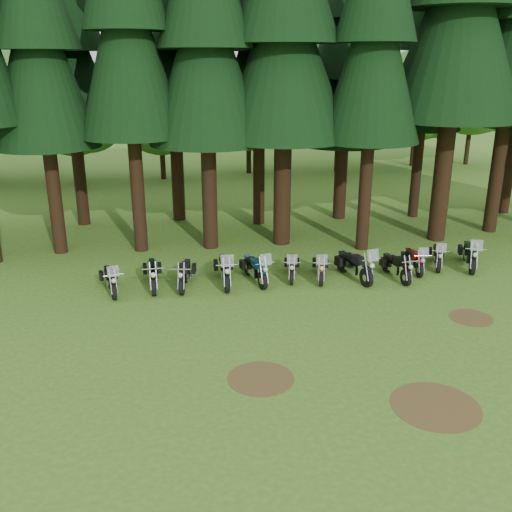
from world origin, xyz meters
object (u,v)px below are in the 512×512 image
Objects in this scene: motorcycle_8 at (396,267)px; motorcycle_1 at (153,275)px; motorcycle_7 at (355,266)px; motorcycle_10 at (437,256)px; motorcycle_5 at (292,268)px; motorcycle_2 at (185,275)px; motorcycle_9 at (414,261)px; motorcycle_11 at (470,256)px; motorcycle_3 at (225,271)px; motorcycle_0 at (110,281)px; motorcycle_4 at (255,270)px; motorcycle_6 at (321,268)px.

motorcycle_1 is at bearing 170.06° from motorcycle_8.
motorcycle_10 is (3.80, 0.75, -0.08)m from motorcycle_7.
motorcycle_5 is 6.15m from motorcycle_10.
motorcycle_7 is (6.47, -0.38, 0.06)m from motorcycle_2.
motorcycle_11 is (2.40, 0.01, 0.08)m from motorcycle_9.
motorcycle_7 is at bearing -2.41° from motorcycle_3.
motorcycle_1 is 0.94× the size of motorcycle_7.
motorcycle_4 is (5.35, 0.10, 0.04)m from motorcycle_0.
motorcycle_7 is 1.23× the size of motorcycle_10.
motorcycle_6 reaches higher than motorcycle_2.
motorcycle_7 is 1.14× the size of motorcycle_8.
motorcycle_9 reaches higher than motorcycle_1.
motorcycle_2 is at bearing -9.75° from motorcycle_0.
motorcycle_8 is 1.05× the size of motorcycle_9.
motorcycle_2 is 4.13m from motorcycle_5.
motorcycle_4 reaches higher than motorcycle_5.
motorcycle_0 is 2.69m from motorcycle_2.
motorcycle_5 is at bearing 178.84° from motorcycle_6.
motorcycle_6 is at bearing -152.30° from motorcycle_10.
motorcycle_0 is 12.97m from motorcycle_10.
motorcycle_11 is (7.39, -0.09, 0.08)m from motorcycle_5.
motorcycle_0 is at bearing -158.06° from motorcycle_11.
motorcycle_6 is 0.97× the size of motorcycle_8.
motorcycle_11 is (3.43, 0.65, 0.06)m from motorcycle_8.
motorcycle_4 reaches higher than motorcycle_1.
motorcycle_2 is 5.20m from motorcycle_6.
motorcycle_1 is 7.66m from motorcycle_7.
motorcycle_11 is (5.04, 0.45, -0.01)m from motorcycle_7.
motorcycle_2 is (1.17, -0.16, -0.02)m from motorcycle_1.
motorcycle_10 is at bearing 18.22° from motorcycle_8.
motorcycle_5 is 7.39m from motorcycle_11.
motorcycle_6 is at bearing -156.80° from motorcycle_11.
motorcycle_11 is at bearing -2.08° from motorcycle_1.
motorcycle_1 is 1.11× the size of motorcycle_6.
motorcycle_5 is at bearing -1.64° from motorcycle_1.
motorcycle_0 is at bearing -165.76° from motorcycle_6.
motorcycle_4 is 7.62m from motorcycle_10.
motorcycle_4 is at bearing 2.75° from motorcycle_3.
motorcycle_10 is (10.27, 0.37, -0.03)m from motorcycle_2.
motorcycle_5 is 0.97× the size of motorcycle_6.
motorcycle_7 reaches higher than motorcycle_1.
motorcycle_0 is at bearing 165.43° from motorcycle_7.
motorcycle_0 is at bearing -172.98° from motorcycle_9.
motorcycle_7 reaches higher than motorcycle_6.
motorcycle_8 is (10.77, -0.49, -0.00)m from motorcycle_0.
motorcycle_6 is at bearing -2.26° from motorcycle_5.
motorcycle_3 reaches higher than motorcycle_10.
motorcycle_8 is (8.08, -0.58, -0.01)m from motorcycle_2.
motorcycle_1 is at bearing 163.20° from motorcycle_7.
motorcycle_7 reaches higher than motorcycle_3.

